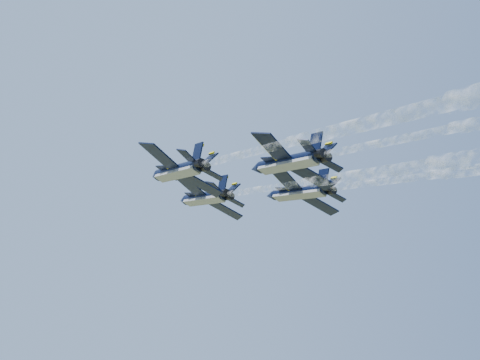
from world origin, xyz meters
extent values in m
cylinder|color=black|center=(-5.90, 11.51, 101.18)|extent=(7.98, 14.82, 2.56)
cone|color=black|center=(-9.25, 19.80, 101.18)|extent=(3.47, 3.68, 2.56)
ellipsoid|color=black|center=(-7.09, 15.17, 101.74)|extent=(2.31, 3.03, 1.31)
cube|color=gray|center=(-6.20, 11.39, 100.52)|extent=(6.64, 13.09, 1.20)
cube|color=black|center=(-8.81, 9.37, 102.76)|extent=(6.89, 6.60, 3.04)
cube|color=yellow|center=(-9.48, 11.16, 102.86)|extent=(4.70, 4.04, 3.00)
cube|color=black|center=(-2.42, 11.95, 99.40)|extent=(6.20, 4.02, 3.04)
cube|color=yellow|center=(-3.09, 13.74, 99.50)|extent=(5.82, 0.80, 3.00)
cube|color=black|center=(-5.20, 4.10, 102.22)|extent=(3.20, 3.18, 1.43)
cube|color=black|center=(-1.26, 5.69, 100.15)|extent=(2.70, 1.80, 1.43)
cube|color=black|center=(-3.68, 5.56, 103.02)|extent=(1.47, 2.52, 2.93)
cube|color=black|center=(-2.08, 6.21, 102.18)|extent=(2.94, 3.11, 2.23)
cylinder|color=black|center=(-3.40, 3.98, 101.30)|extent=(2.04, 1.88, 1.66)
cylinder|color=black|center=(-2.56, 4.32, 100.86)|extent=(2.04, 1.88, 1.66)
cylinder|color=black|center=(-11.90, -2.97, 101.18)|extent=(7.98, 14.82, 2.56)
cone|color=black|center=(-15.25, 5.32, 101.18)|extent=(3.47, 3.68, 2.56)
ellipsoid|color=black|center=(-13.08, 0.68, 101.74)|extent=(2.31, 3.03, 1.31)
cube|color=gray|center=(-12.20, -3.09, 100.52)|extent=(6.64, 13.09, 1.20)
cube|color=black|center=(-14.80, -5.12, 102.76)|extent=(6.89, 6.60, 3.04)
cube|color=yellow|center=(-15.47, -3.32, 102.86)|extent=(4.70, 4.04, 3.00)
cube|color=black|center=(-8.41, -2.54, 99.40)|extent=(6.20, 4.02, 3.04)
cube|color=yellow|center=(-9.08, -0.74, 99.50)|extent=(5.82, 0.80, 3.00)
cube|color=black|center=(-11.20, -10.39, 102.22)|extent=(3.20, 3.18, 1.43)
cube|color=black|center=(-7.25, -8.79, 100.15)|extent=(2.70, 1.80, 1.43)
cube|color=black|center=(-9.68, -8.92, 103.02)|extent=(1.47, 2.52, 2.93)
cube|color=black|center=(-8.08, -8.28, 102.18)|extent=(2.94, 3.11, 2.23)
cylinder|color=black|center=(-9.40, -10.51, 101.30)|extent=(2.04, 1.88, 1.66)
cylinder|color=black|center=(-8.55, -10.17, 100.86)|extent=(2.04, 1.88, 1.66)
cylinder|color=black|center=(9.38, 5.07, 101.18)|extent=(7.98, 14.82, 2.56)
cone|color=black|center=(6.03, 13.36, 101.18)|extent=(3.47, 3.68, 2.56)
ellipsoid|color=black|center=(8.19, 8.72, 101.74)|extent=(2.31, 3.03, 1.31)
cube|color=gray|center=(9.08, 4.95, 100.52)|extent=(6.64, 13.09, 1.20)
cube|color=black|center=(6.47, 2.92, 102.76)|extent=(6.89, 6.60, 3.04)
cube|color=yellow|center=(5.80, 4.72, 102.86)|extent=(4.70, 4.04, 3.00)
cube|color=black|center=(12.86, 5.50, 99.40)|extent=(6.20, 4.02, 3.04)
cube|color=yellow|center=(12.19, 7.30, 99.50)|extent=(5.82, 0.80, 3.00)
cube|color=black|center=(10.08, -2.35, 102.22)|extent=(3.20, 3.18, 1.43)
cube|color=black|center=(14.02, -0.75, 100.15)|extent=(2.70, 1.80, 1.43)
cube|color=black|center=(11.60, -0.88, 103.02)|extent=(1.47, 2.52, 2.93)
cube|color=black|center=(13.19, -0.24, 102.18)|extent=(2.94, 3.11, 2.23)
cylinder|color=black|center=(11.88, -2.47, 101.30)|extent=(2.04, 1.88, 1.66)
cylinder|color=black|center=(12.72, -2.13, 100.86)|extent=(2.04, 1.88, 1.66)
cylinder|color=black|center=(3.33, -9.99, 101.18)|extent=(7.98, 14.82, 2.56)
cone|color=black|center=(-0.02, -1.70, 101.18)|extent=(3.47, 3.68, 2.56)
ellipsoid|color=black|center=(2.14, -6.33, 101.74)|extent=(2.31, 3.03, 1.31)
cube|color=gray|center=(3.03, -10.11, 100.52)|extent=(6.64, 13.09, 1.20)
cube|color=black|center=(0.43, -12.13, 102.76)|extent=(6.89, 6.60, 3.04)
cube|color=yellow|center=(-0.25, -10.34, 102.86)|extent=(4.70, 4.04, 3.00)
cube|color=black|center=(6.82, -9.55, 99.40)|extent=(6.20, 4.02, 3.04)
cube|color=yellow|center=(6.14, -7.75, 99.50)|extent=(5.82, 0.80, 3.00)
cube|color=black|center=(4.03, -17.40, 102.22)|extent=(3.20, 3.18, 1.43)
cube|color=black|center=(7.98, -15.80, 100.15)|extent=(2.70, 1.80, 1.43)
cube|color=black|center=(5.55, -15.93, 103.02)|extent=(1.47, 2.52, 2.93)
cube|color=black|center=(7.15, -15.29, 102.18)|extent=(2.94, 3.11, 2.23)
cylinder|color=black|center=(5.83, -17.52, 101.30)|extent=(2.04, 1.88, 1.66)
cylinder|color=black|center=(6.68, -17.18, 100.86)|extent=(2.04, 1.88, 1.66)
cylinder|color=white|center=(1.18, -6.00, 101.18)|extent=(9.85, 21.77, 1.36)
cylinder|color=white|center=(9.29, -26.07, 101.18)|extent=(10.33, 21.97, 1.87)
cylinder|color=white|center=(-4.82, -20.49, 101.18)|extent=(9.85, 21.77, 1.36)
cylinder|color=white|center=(3.29, -40.55, 101.18)|extent=(10.33, 21.97, 1.87)
cylinder|color=white|center=(16.46, -12.45, 101.18)|extent=(9.85, 21.77, 1.36)
cylinder|color=white|center=(10.41, -27.50, 101.18)|extent=(9.85, 21.77, 1.36)
camera|label=1|loc=(-19.08, -89.14, 73.39)|focal=45.00mm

